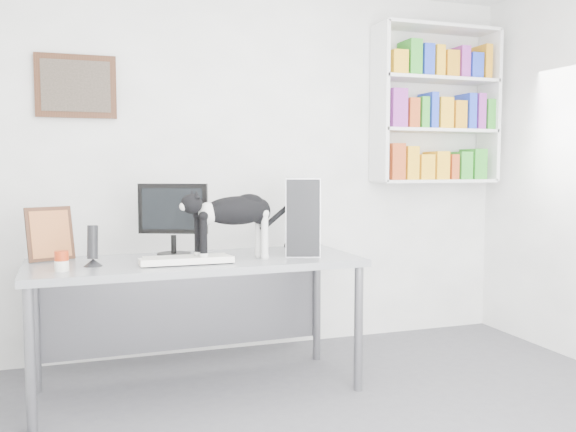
{
  "coord_description": "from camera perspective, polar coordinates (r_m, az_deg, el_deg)",
  "views": [
    {
      "loc": [
        -1.28,
        -2.4,
        1.36
      ],
      "look_at": [
        0.05,
        1.53,
        1.03
      ],
      "focal_mm": 38.0,
      "sensor_mm": 36.0,
      "label": 1
    }
  ],
  "objects": [
    {
      "name": "wall_art",
      "position": [
        4.4,
        -19.22,
        11.39
      ],
      "size": [
        0.52,
        0.04,
        0.42
      ],
      "primitive_type": "cube",
      "color": "#472617",
      "rests_on": "room"
    },
    {
      "name": "soup_can",
      "position": [
        3.45,
        -20.42,
        -3.97
      ],
      "size": [
        0.08,
        0.08,
        0.11
      ],
      "primitive_type": "cylinder",
      "rotation": [
        0.0,
        0.0,
        0.16
      ],
      "color": "#B32F0F",
      "rests_on": "desk"
    },
    {
      "name": "bookshelf",
      "position": [
        5.05,
        13.69,
        10.04
      ],
      "size": [
        1.03,
        0.28,
        1.24
      ],
      "primitive_type": "cube",
      "color": "white",
      "rests_on": "room"
    },
    {
      "name": "cat",
      "position": [
        3.59,
        -5.03,
        -1.04
      ],
      "size": [
        0.67,
        0.32,
        0.4
      ],
      "primitive_type": null,
      "rotation": [
        0.0,
        0.0,
        0.24
      ],
      "color": "black",
      "rests_on": "desk"
    },
    {
      "name": "speaker",
      "position": [
        3.55,
        -17.81,
        -2.6
      ],
      "size": [
        0.12,
        0.12,
        0.24
      ],
      "primitive_type": "cylinder",
      "rotation": [
        0.0,
        0.0,
        -0.23
      ],
      "color": "black",
      "rests_on": "desk"
    },
    {
      "name": "desk",
      "position": [
        3.77,
        -8.45,
        -10.11
      ],
      "size": [
        1.97,
        0.81,
        0.81
      ],
      "primitive_type": "cube",
      "rotation": [
        0.0,
        0.0,
        0.03
      ],
      "color": "gray",
      "rests_on": "room"
    },
    {
      "name": "room",
      "position": [
        2.72,
        9.43,
        4.3
      ],
      "size": [
        4.01,
        4.01,
        2.7
      ],
      "color": "#56565B",
      "rests_on": "ground"
    },
    {
      "name": "leaning_print",
      "position": [
        3.84,
        -21.39,
        -1.48
      ],
      "size": [
        0.29,
        0.19,
        0.33
      ],
      "primitive_type": "cube",
      "rotation": [
        0.0,
        0.0,
        0.37
      ],
      "color": "#472617",
      "rests_on": "desk"
    },
    {
      "name": "monitor",
      "position": [
        3.83,
        -10.68,
        -0.29
      ],
      "size": [
        0.48,
        0.36,
        0.46
      ],
      "primitive_type": "cube",
      "rotation": [
        0.0,
        0.0,
        -0.4
      ],
      "color": "black",
      "rests_on": "desk"
    },
    {
      "name": "pc_tower",
      "position": [
        3.93,
        1.3,
        0.09
      ],
      "size": [
        0.35,
        0.52,
        0.48
      ],
      "primitive_type": "cube",
      "rotation": [
        0.0,
        0.0,
        -0.32
      ],
      "color": "#BBBBC0",
      "rests_on": "desk"
    },
    {
      "name": "keyboard",
      "position": [
        3.54,
        -9.51,
        -4.08
      ],
      "size": [
        0.53,
        0.21,
        0.04
      ],
      "primitive_type": "cube",
      "rotation": [
        0.0,
        0.0,
        -0.01
      ],
      "color": "white",
      "rests_on": "desk"
    }
  ]
}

